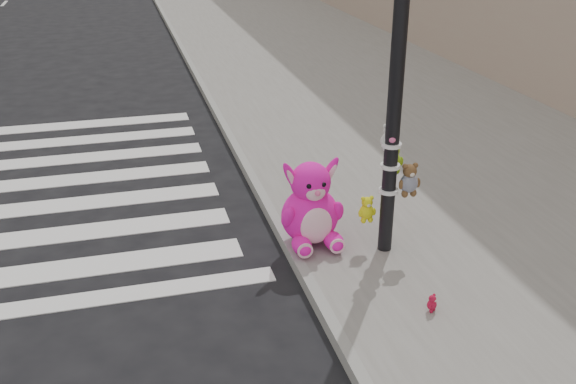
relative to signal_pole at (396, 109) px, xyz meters
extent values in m
cube|color=slate|center=(2.38, 8.19, -1.77)|extent=(7.00, 80.00, 0.14)
cube|color=gray|center=(-1.07, 8.19, -1.77)|extent=(0.12, 80.00, 0.15)
cylinder|color=black|center=(-0.02, -0.01, 0.30)|extent=(0.16, 0.16, 4.00)
cylinder|color=white|center=(-0.02, -0.01, -0.95)|extent=(0.22, 0.22, 0.04)
cylinder|color=white|center=(-0.02, -0.01, -0.65)|extent=(0.22, 0.22, 0.04)
cylinder|color=white|center=(-0.02, -0.01, -0.40)|extent=(0.22, 0.22, 0.04)
ellipsoid|color=#FF15B2|center=(-1.01, 0.08, -1.60)|extent=(0.23, 0.37, 0.20)
ellipsoid|color=#FF15B2|center=(-0.62, 0.09, -1.60)|extent=(0.23, 0.37, 0.20)
ellipsoid|color=#FF15B2|center=(-0.82, 0.39, -1.35)|extent=(0.70, 0.60, 0.69)
ellipsoid|color=#F9BFD1|center=(-0.81, 0.15, -1.37)|extent=(0.39, 0.15, 0.45)
sphere|color=#FF15B2|center=(-0.82, 0.39, -0.92)|extent=(0.49, 0.49, 0.47)
ellipsoid|color=#FF15B2|center=(-1.04, 0.41, -0.86)|extent=(0.33, 0.11, 0.47)
ellipsoid|color=#FF15B2|center=(-0.61, 0.42, -0.86)|extent=(0.33, 0.11, 0.47)
camera|label=1|loc=(-2.81, -6.09, 2.04)|focal=40.00mm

